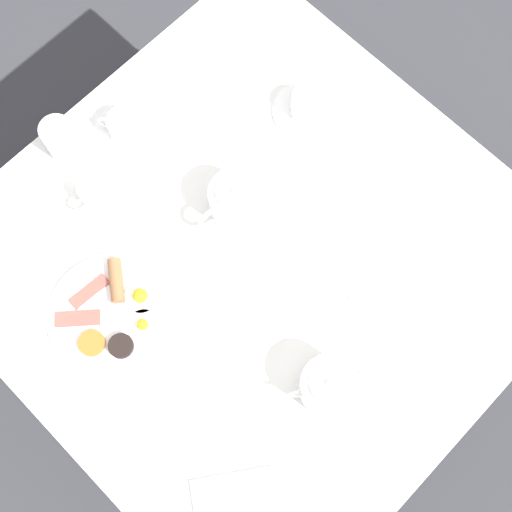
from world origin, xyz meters
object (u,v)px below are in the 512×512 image
object	(u,v)px
teacup_with_saucer_left	(126,128)
spoon_for_tea	(138,442)
creamer_jug	(93,194)
knife_by_plate	(469,239)
breakfast_plate	(114,314)
napkin_folded	(240,500)
water_glass_tall	(61,139)
fork_spare	(357,176)
fork_by_plate	(388,299)
teapot_near	(329,385)
teacup_with_saucer_right	(307,106)
water_glass_short	(4,295)
teapot_far	(235,200)

from	to	relation	value
teacup_with_saucer_left	spoon_for_tea	xyz separation A→B (m)	(0.44, 0.51, -0.02)
creamer_jug	knife_by_plate	bearing A→B (deg)	128.06
teacup_with_saucer_left	creamer_jug	distance (m)	0.17
breakfast_plate	napkin_folded	world-z (taller)	breakfast_plate
breakfast_plate	water_glass_tall	bearing A→B (deg)	-116.45
creamer_jug	water_glass_tall	bearing A→B (deg)	-104.19
water_glass_tall	napkin_folded	xyz separation A→B (m)	(0.25, 0.80, -0.05)
fork_spare	fork_by_plate	bearing A→B (deg)	55.50
teapot_near	water_glass_tall	distance (m)	0.78
teacup_with_saucer_right	fork_by_plate	size ratio (longest dim) A/B	1.21
teapot_near	napkin_folded	bearing A→B (deg)	36.45
water_glass_short	fork_by_plate	xyz separation A→B (m)	(-0.55, 0.56, -0.05)
teacup_with_saucer_left	creamer_jug	size ratio (longest dim) A/B	1.92
teacup_with_saucer_right	napkin_folded	world-z (taller)	teacup_with_saucer_right
water_glass_short	creamer_jug	bearing A→B (deg)	-170.30
teapot_far	teacup_with_saucer_left	world-z (taller)	teapot_far
napkin_folded	spoon_for_tea	size ratio (longest dim) A/B	1.61
water_glass_short	napkin_folded	distance (m)	0.62
teacup_with_saucer_left	water_glass_tall	world-z (taller)	water_glass_tall
teacup_with_saucer_left	spoon_for_tea	world-z (taller)	teacup_with_saucer_left
teacup_with_saucer_right	creamer_jug	size ratio (longest dim) A/B	1.92
creamer_jug	teacup_with_saucer_left	bearing A→B (deg)	-156.89
water_glass_tall	creamer_jug	size ratio (longest dim) A/B	1.22
teapot_near	water_glass_tall	size ratio (longest dim) A/B	1.75
teapot_far	water_glass_tall	size ratio (longest dim) A/B	1.95
teapot_far	knife_by_plate	world-z (taller)	teapot_far
spoon_for_tea	fork_by_plate	bearing A→B (deg)	164.11
breakfast_plate	teacup_with_saucer_left	xyz separation A→B (m)	(-0.30, -0.29, 0.02)
breakfast_plate	teacup_with_saucer_right	xyz separation A→B (m)	(-0.62, -0.04, 0.02)
teapot_near	napkin_folded	world-z (taller)	teapot_near
water_glass_tall	teacup_with_saucer_left	bearing A→B (deg)	150.78
teapot_near	fork_by_plate	size ratio (longest dim) A/B	1.34
teacup_with_saucer_right	knife_by_plate	size ratio (longest dim) A/B	0.71
teacup_with_saucer_left	water_glass_short	world-z (taller)	water_glass_short
water_glass_tall	napkin_folded	world-z (taller)	water_glass_tall
teacup_with_saucer_right	creamer_jug	world-z (taller)	teacup_with_saucer_right
breakfast_plate	creamer_jug	size ratio (longest dim) A/B	3.28
teacup_with_saucer_left	water_glass_tall	size ratio (longest dim) A/B	1.58
fork_by_plate	breakfast_plate	bearing A→B (deg)	-42.03
knife_by_plate	napkin_folded	bearing A→B (deg)	1.85
teacup_with_saucer_left	fork_by_plate	size ratio (longest dim) A/B	1.21
teacup_with_saucer_right	knife_by_plate	bearing A→B (deg)	92.95
napkin_folded	fork_spare	world-z (taller)	napkin_folded
teapot_near	knife_by_plate	bearing A→B (deg)	-149.42
teacup_with_saucer_left	fork_spare	distance (m)	0.52
teacup_with_saucer_right	water_glass_short	xyz separation A→B (m)	(0.75, -0.14, 0.03)
teapot_far	water_glass_tall	bearing A→B (deg)	123.63
creamer_jug	napkin_folded	world-z (taller)	creamer_jug
fork_by_plate	teacup_with_saucer_right	bearing A→B (deg)	-115.22
breakfast_plate	knife_by_plate	size ratio (longest dim) A/B	1.21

